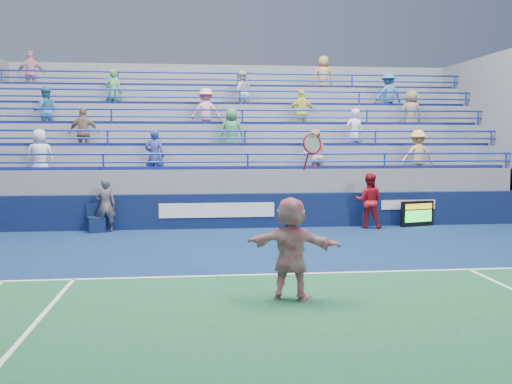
{
  "coord_description": "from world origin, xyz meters",
  "views": [
    {
      "loc": [
        -1.72,
        -11.38,
        2.73
      ],
      "look_at": [
        -0.2,
        2.5,
        1.5
      ],
      "focal_mm": 40.0,
      "sensor_mm": 36.0,
      "label": 1
    }
  ],
  "objects": [
    {
      "name": "ball_girl",
      "position": [
        3.77,
        5.99,
        0.87
      ],
      "size": [
        1.02,
        0.91,
        1.75
      ],
      "primitive_type": "imported",
      "rotation": [
        0.0,
        0.0,
        2.8
      ],
      "color": "#A3121B",
      "rests_on": "ground"
    },
    {
      "name": "bleacher_stand",
      "position": [
        0.0,
        10.27,
        1.55
      ],
      "size": [
        18.0,
        5.6,
        6.13
      ],
      "color": "slate",
      "rests_on": "ground"
    },
    {
      "name": "judge_chair",
      "position": [
        -4.66,
        6.09,
        0.28
      ],
      "size": [
        0.62,
        0.63,
        0.86
      ],
      "color": "#0C183B",
      "rests_on": "ground"
    },
    {
      "name": "serve_speed_board",
      "position": [
        5.44,
        6.17,
        0.42
      ],
      "size": [
        1.19,
        0.46,
        0.83
      ],
      "color": "black",
      "rests_on": "ground"
    },
    {
      "name": "tennis_player",
      "position": [
        -0.06,
        -1.81,
        0.9
      ],
      "size": [
        1.74,
        1.13,
        2.89
      ],
      "color": "silver",
      "rests_on": "ground"
    },
    {
      "name": "ground",
      "position": [
        0.0,
        0.0,
        0.0
      ],
      "size": [
        120.0,
        120.0,
        0.0
      ],
      "primitive_type": "plane",
      "color": "#333538"
    },
    {
      "name": "sponsor_wall",
      "position": [
        0.0,
        6.5,
        0.55
      ],
      "size": [
        18.0,
        0.32,
        1.1
      ],
      "color": "#0A163A",
      "rests_on": "ground"
    },
    {
      "name": "line_judge",
      "position": [
        -4.37,
        6.07,
        0.82
      ],
      "size": [
        0.64,
        0.46,
        1.64
      ],
      "primitive_type": "imported",
      "rotation": [
        0.0,
        0.0,
        3.26
      ],
      "color": "#141937",
      "rests_on": "ground"
    }
  ]
}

